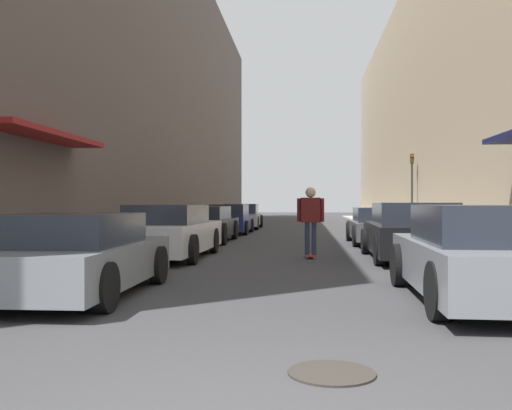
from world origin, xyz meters
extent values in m
plane|color=#38383A|center=(0.00, 21.01, 0.00)|extent=(115.58, 115.58, 0.00)
cube|color=#A3A099|center=(-4.92, 26.27, 0.06)|extent=(1.80, 52.53, 0.12)
cube|color=#A3A099|center=(4.92, 26.27, 0.06)|extent=(1.80, 52.53, 0.12)
cube|color=#564C47|center=(-7.82, 26.27, 7.78)|extent=(4.00, 52.53, 15.56)
cube|color=maroon|center=(-5.42, 9.19, 2.90)|extent=(1.00, 4.80, 0.12)
cube|color=tan|center=(7.82, 26.27, 6.61)|extent=(4.00, 52.53, 13.21)
cube|color=gray|center=(-2.88, 4.84, 0.47)|extent=(1.84, 4.14, 0.59)
cube|color=#232833|center=(-2.88, 4.63, 0.98)|extent=(1.60, 2.16, 0.45)
cylinder|color=black|center=(-3.75, 6.11, 0.32)|extent=(0.18, 0.64, 0.64)
cylinder|color=black|center=(-2.00, 6.11, 0.32)|extent=(0.18, 0.64, 0.64)
cylinder|color=black|center=(-2.00, 3.56, 0.32)|extent=(0.18, 0.64, 0.64)
cube|color=silver|center=(-2.87, 10.56, 0.52)|extent=(1.85, 4.80, 0.68)
cube|color=#232833|center=(-2.87, 10.32, 1.09)|extent=(1.58, 2.51, 0.45)
cylinder|color=black|center=(-3.71, 12.03, 0.34)|extent=(0.18, 0.67, 0.67)
cylinder|color=black|center=(-2.02, 12.03, 0.34)|extent=(0.18, 0.67, 0.67)
cylinder|color=black|center=(-3.71, 9.08, 0.34)|extent=(0.18, 0.67, 0.67)
cylinder|color=black|center=(-2.02, 9.08, 0.34)|extent=(0.18, 0.67, 0.67)
cube|color=black|center=(-3.07, 16.39, 0.50)|extent=(1.90, 4.78, 0.60)
cube|color=#232833|center=(-3.07, 16.15, 1.02)|extent=(1.64, 2.50, 0.45)
cylinder|color=black|center=(-3.96, 17.86, 0.36)|extent=(0.18, 0.72, 0.72)
cylinder|color=black|center=(-2.18, 17.86, 0.36)|extent=(0.18, 0.72, 0.72)
cylinder|color=black|center=(-3.96, 14.91, 0.36)|extent=(0.18, 0.72, 0.72)
cylinder|color=black|center=(-2.18, 14.91, 0.36)|extent=(0.18, 0.72, 0.72)
cube|color=navy|center=(-2.91, 21.78, 0.48)|extent=(1.79, 4.23, 0.63)
cube|color=#232833|center=(-2.91, 21.57, 1.05)|extent=(1.57, 2.21, 0.50)
cylinder|color=black|center=(-3.77, 23.09, 0.31)|extent=(0.18, 0.62, 0.62)
cylinder|color=black|center=(-2.05, 23.09, 0.31)|extent=(0.18, 0.62, 0.62)
cylinder|color=black|center=(-3.77, 20.48, 0.31)|extent=(0.18, 0.62, 0.62)
cylinder|color=black|center=(-2.05, 20.48, 0.31)|extent=(0.18, 0.62, 0.62)
cube|color=#B7B7BC|center=(-2.88, 26.80, 0.50)|extent=(1.95, 4.60, 0.62)
cube|color=#232833|center=(-2.88, 26.57, 1.06)|extent=(1.67, 2.41, 0.50)
cylinder|color=black|center=(-3.78, 28.21, 0.34)|extent=(0.18, 0.69, 0.69)
cylinder|color=black|center=(-1.99, 28.21, 0.34)|extent=(0.18, 0.69, 0.69)
cylinder|color=black|center=(-3.78, 25.39, 0.34)|extent=(0.18, 0.69, 0.69)
cylinder|color=black|center=(-1.99, 25.39, 0.34)|extent=(0.18, 0.69, 0.69)
cube|color=gray|center=(2.86, 4.82, 0.51)|extent=(1.93, 4.52, 0.63)
cube|color=#232833|center=(2.86, 4.59, 1.08)|extent=(1.65, 2.37, 0.51)
cylinder|color=black|center=(1.98, 6.20, 0.35)|extent=(0.18, 0.69, 0.69)
cylinder|color=black|center=(3.75, 6.20, 0.35)|extent=(0.18, 0.69, 0.69)
cylinder|color=black|center=(1.98, 3.43, 0.35)|extent=(0.18, 0.69, 0.69)
cube|color=black|center=(3.00, 10.66, 0.52)|extent=(2.06, 4.58, 0.67)
cube|color=#232833|center=(3.00, 10.43, 1.11)|extent=(1.77, 2.40, 0.51)
cylinder|color=black|center=(2.05, 12.06, 0.34)|extent=(0.18, 0.68, 0.68)
cylinder|color=black|center=(3.95, 12.06, 0.34)|extent=(0.18, 0.68, 0.68)
cylinder|color=black|center=(2.05, 9.25, 0.34)|extent=(0.18, 0.68, 0.68)
cylinder|color=black|center=(3.95, 9.25, 0.34)|extent=(0.18, 0.68, 0.68)
cube|color=#515459|center=(2.87, 15.92, 0.47)|extent=(1.78, 4.43, 0.56)
cube|color=#232833|center=(2.87, 15.70, 0.98)|extent=(1.55, 2.31, 0.46)
cylinder|color=black|center=(2.02, 17.29, 0.34)|extent=(0.18, 0.69, 0.69)
cylinder|color=black|center=(3.72, 17.29, 0.34)|extent=(0.18, 0.69, 0.69)
cylinder|color=black|center=(2.02, 14.56, 0.34)|extent=(0.18, 0.69, 0.69)
cylinder|color=black|center=(3.72, 14.56, 0.34)|extent=(0.18, 0.69, 0.69)
cube|color=#B2231E|center=(0.59, 10.88, 0.07)|extent=(0.20, 0.78, 0.02)
cylinder|color=beige|center=(0.51, 11.13, 0.03)|extent=(0.03, 0.06, 0.06)
cylinder|color=beige|center=(0.67, 11.13, 0.03)|extent=(0.03, 0.06, 0.06)
cylinder|color=beige|center=(0.51, 10.63, 0.03)|extent=(0.03, 0.06, 0.06)
cylinder|color=beige|center=(0.67, 10.63, 0.03)|extent=(0.03, 0.06, 0.06)
cylinder|color=#2D3351|center=(0.51, 10.88, 0.48)|extent=(0.12, 0.12, 0.80)
cylinder|color=#2D3351|center=(0.67, 10.88, 0.48)|extent=(0.12, 0.12, 0.80)
cube|color=maroon|center=(0.59, 10.88, 1.19)|extent=(0.48, 0.22, 0.62)
sphere|color=beige|center=(0.59, 10.88, 1.62)|extent=(0.26, 0.26, 0.26)
cylinder|color=maroon|center=(0.30, 10.88, 1.19)|extent=(0.10, 0.10, 0.58)
cylinder|color=maroon|center=(0.88, 10.88, 1.19)|extent=(0.10, 0.10, 0.58)
cylinder|color=#332D28|center=(0.67, 1.28, 0.01)|extent=(0.70, 0.70, 0.02)
cylinder|color=#2D2D2D|center=(5.51, 24.35, 1.91)|extent=(0.10, 0.10, 3.57)
cube|color=#332D0F|center=(5.51, 24.35, 3.47)|extent=(0.16, 0.16, 0.45)
sphere|color=red|center=(5.51, 24.26, 3.58)|extent=(0.11, 0.11, 0.11)
camera|label=1|loc=(0.46, -3.28, 1.36)|focal=40.00mm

